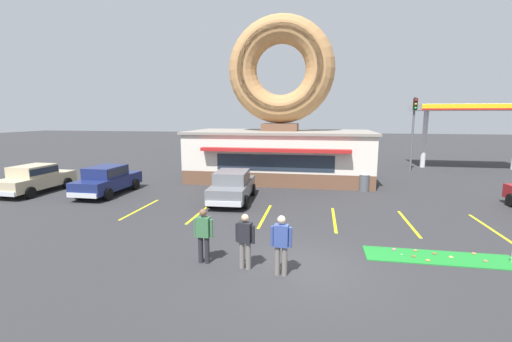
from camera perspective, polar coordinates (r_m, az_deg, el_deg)
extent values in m
plane|color=#2D2D30|center=(10.47, 7.34, -15.67)|extent=(160.00, 160.00, 0.00)
cube|color=brown|center=(23.96, 3.97, -0.26)|extent=(12.00, 6.00, 0.90)
cube|color=silver|center=(23.75, 4.01, 3.55)|extent=(12.00, 6.00, 2.30)
cube|color=gray|center=(23.66, 4.04, 6.51)|extent=(12.30, 6.30, 0.16)
cube|color=#B21E1E|center=(20.46, 2.99, 3.49)|extent=(9.00, 0.60, 0.20)
cube|color=#232D3D|center=(20.84, 3.07, 1.37)|extent=(7.20, 0.03, 1.00)
cube|color=brown|center=(23.65, 4.05, 7.31)|extent=(2.40, 1.80, 0.50)
torus|color=#B27F4C|center=(23.83, 4.16, 16.48)|extent=(7.10, 1.90, 7.10)
torus|color=tan|center=(23.40, 4.04, 16.61)|extent=(6.25, 1.05, 6.24)
cube|color=#1E842D|center=(12.38, 28.18, -12.62)|extent=(4.46, 1.16, 0.03)
torus|color=#D17F47|center=(11.93, 26.73, -13.16)|extent=(0.13, 0.13, 0.04)
torus|color=#A5724C|center=(12.56, 25.04, -11.91)|extent=(0.13, 0.13, 0.04)
torus|color=#E5C666|center=(12.52, 29.74, -12.35)|extent=(0.13, 0.13, 0.04)
torus|color=brown|center=(12.57, 27.58, -12.09)|extent=(0.13, 0.13, 0.04)
torus|color=brown|center=(12.07, 24.79, -12.77)|extent=(0.13, 0.13, 0.04)
torus|color=#D8667F|center=(12.38, 22.03, -12.02)|extent=(0.13, 0.13, 0.04)
torus|color=#D17F47|center=(13.20, 32.57, -11.51)|extent=(0.13, 0.13, 0.04)
torus|color=#A5724C|center=(12.75, 33.92, -12.33)|extent=(0.13, 0.13, 0.04)
sphere|color=white|center=(12.04, 23.10, -12.68)|extent=(0.04, 0.04, 0.04)
cylinder|color=silver|center=(12.98, 36.87, -11.05)|extent=(0.01, 0.01, 0.55)
cube|color=#BCAD89|center=(23.42, -32.78, -1.43)|extent=(1.83, 4.43, 0.68)
cube|color=#BCAD89|center=(23.22, -33.17, 0.06)|extent=(1.59, 2.12, 0.60)
cube|color=#232D3D|center=(23.22, -33.17, 0.11)|extent=(1.62, 2.04, 0.36)
cube|color=silver|center=(25.07, -29.22, -1.07)|extent=(1.67, 0.13, 0.24)
cube|color=silver|center=(21.95, -36.74, -3.06)|extent=(1.67, 0.13, 0.24)
cylinder|color=black|center=(25.04, -32.01, -1.55)|extent=(0.23, 0.64, 0.64)
cylinder|color=black|center=(23.88, -28.93, -1.76)|extent=(0.23, 0.64, 0.64)
cylinder|color=black|center=(23.18, -36.60, -2.74)|extent=(0.23, 0.64, 0.64)
cylinder|color=black|center=(21.91, -33.50, -3.04)|extent=(0.23, 0.64, 0.64)
cube|color=navy|center=(21.05, -23.42, -1.76)|extent=(1.76, 4.40, 0.68)
cube|color=navy|center=(20.82, -23.76, -0.10)|extent=(1.56, 2.10, 0.60)
cube|color=#232D3D|center=(20.82, -23.77, -0.05)|extent=(1.58, 2.02, 0.36)
cube|color=silver|center=(22.94, -20.31, -1.32)|extent=(1.67, 0.10, 0.24)
cube|color=silver|center=(19.32, -27.03, -3.66)|extent=(1.67, 0.10, 0.24)
cylinder|color=black|center=(22.71, -23.32, -1.87)|extent=(0.22, 0.64, 0.64)
cylinder|color=black|center=(21.78, -19.46, -2.08)|extent=(0.22, 0.64, 0.64)
cylinder|color=black|center=(20.54, -27.51, -3.27)|extent=(0.22, 0.64, 0.64)
cylinder|color=black|center=(19.52, -23.42, -3.59)|extent=(0.22, 0.64, 0.64)
cube|color=slate|center=(17.76, -3.93, -2.93)|extent=(2.00, 4.49, 0.68)
cube|color=slate|center=(17.49, -4.05, -0.98)|extent=(1.67, 2.18, 0.60)
cube|color=#232D3D|center=(17.49, -4.05, -0.91)|extent=(1.69, 2.10, 0.36)
cube|color=silver|center=(19.96, -2.69, -2.26)|extent=(1.67, 0.19, 0.24)
cube|color=silver|center=(15.70, -5.49, -5.48)|extent=(1.67, 0.19, 0.24)
cylinder|color=black|center=(19.32, -5.71, -2.99)|extent=(0.26, 0.65, 0.64)
cylinder|color=black|center=(19.01, -0.52, -3.14)|extent=(0.26, 0.65, 0.64)
cylinder|color=black|center=(16.74, -7.78, -4.94)|extent=(0.26, 0.65, 0.64)
cylinder|color=black|center=(16.38, -1.80, -5.17)|extent=(0.26, 0.65, 0.64)
cylinder|color=black|center=(20.81, 36.80, -3.93)|extent=(0.25, 0.65, 0.64)
cylinder|color=#232328|center=(10.69, -9.19, -12.77)|extent=(0.15, 0.15, 0.82)
cylinder|color=#232328|center=(10.62, -8.16, -12.89)|extent=(0.15, 0.15, 0.82)
cube|color=#386B42|center=(10.41, -8.77, -9.20)|extent=(0.39, 0.25, 0.60)
cylinder|color=#386B42|center=(10.51, -10.06, -9.23)|extent=(0.10, 0.10, 0.55)
cylinder|color=#386B42|center=(10.34, -7.45, -9.48)|extent=(0.10, 0.10, 0.55)
sphere|color=brown|center=(10.28, -8.83, -6.87)|extent=(0.22, 0.22, 0.22)
cylinder|color=slate|center=(9.79, 4.78, -14.74)|extent=(0.15, 0.15, 0.84)
cylinder|color=slate|center=(9.82, 3.59, -14.66)|extent=(0.15, 0.15, 0.84)
cube|color=#33478C|center=(9.53, 4.23, -10.69)|extent=(0.39, 0.26, 0.62)
cylinder|color=#33478C|center=(9.51, 5.75, -10.96)|extent=(0.10, 0.10, 0.57)
cylinder|color=#33478C|center=(9.58, 2.73, -10.76)|extent=(0.10, 0.10, 0.57)
sphere|color=beige|center=(9.39, 4.27, -8.10)|extent=(0.23, 0.23, 0.23)
cylinder|color=slate|center=(10.21, -2.34, -13.79)|extent=(0.15, 0.15, 0.80)
cylinder|color=slate|center=(10.14, -1.28, -13.96)|extent=(0.15, 0.15, 0.80)
cube|color=black|center=(9.92, -1.83, -10.19)|extent=(0.42, 0.31, 0.59)
cylinder|color=black|center=(10.03, -3.16, -10.16)|extent=(0.10, 0.10, 0.54)
cylinder|color=black|center=(9.84, -0.48, -10.53)|extent=(0.10, 0.10, 0.54)
sphere|color=tan|center=(9.79, -1.85, -7.80)|extent=(0.22, 0.22, 0.22)
cylinder|color=#51565B|center=(21.03, 17.59, -1.95)|extent=(0.56, 0.56, 0.95)
torus|color=#303437|center=(20.95, 17.65, -0.67)|extent=(0.57, 0.57, 0.05)
cylinder|color=#595B60|center=(29.42, 24.63, 5.49)|extent=(0.16, 0.16, 5.80)
cube|color=black|center=(29.22, 25.03, 10.06)|extent=(0.28, 0.24, 0.90)
sphere|color=red|center=(29.11, 25.13, 10.65)|extent=(0.18, 0.18, 0.18)
sphere|color=orange|center=(29.10, 25.09, 10.06)|extent=(0.18, 0.18, 0.18)
sphere|color=green|center=(29.10, 25.04, 9.47)|extent=(0.18, 0.18, 0.18)
cylinder|color=silver|center=(32.45, 26.25, 4.76)|extent=(0.40, 0.40, 4.80)
cube|color=silver|center=(33.52, 32.41, 8.94)|extent=(9.00, 4.40, 0.50)
cube|color=yellow|center=(31.47, 33.92, 8.88)|extent=(9.00, 0.04, 0.44)
cube|color=red|center=(31.44, 33.91, 8.57)|extent=(9.00, 0.04, 0.12)
cube|color=yellow|center=(17.24, -18.72, -6.03)|extent=(0.12, 3.60, 0.01)
cube|color=yellow|center=(16.02, -9.23, -6.80)|extent=(0.12, 3.60, 0.01)
cube|color=yellow|center=(15.31, 1.51, -7.44)|extent=(0.12, 3.60, 0.01)
cube|color=yellow|center=(15.16, 12.89, -7.84)|extent=(0.12, 3.60, 0.01)
cube|color=yellow|center=(15.60, 24.07, -7.94)|extent=(0.12, 3.60, 0.01)
cube|color=yellow|center=(16.58, 34.28, -7.77)|extent=(0.12, 3.60, 0.01)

